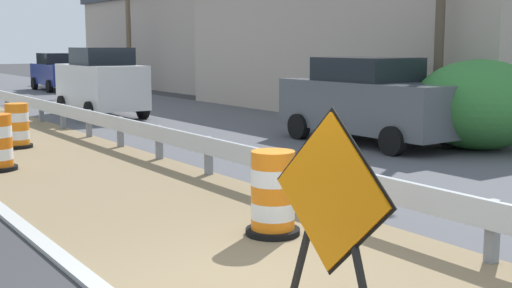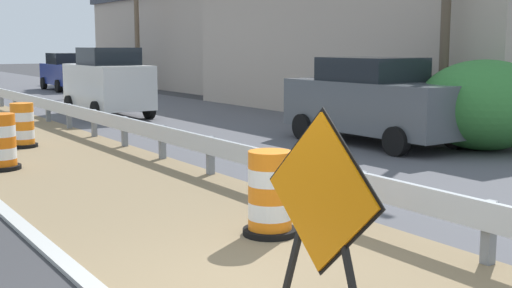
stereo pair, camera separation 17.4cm
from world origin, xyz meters
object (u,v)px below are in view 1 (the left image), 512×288
at_px(car_lead_near_lane, 101,82).
at_px(utility_pole_mid, 128,2).
at_px(warning_sign_diamond, 330,204).
at_px(traffic_barrel_mid, 17,128).
at_px(car_trailing_near_lane, 59,72).
at_px(traffic_barrel_nearest, 273,197).
at_px(car_mid_far_lane, 371,101).

xyz_separation_m(car_lead_near_lane, utility_pole_mid, (5.56, 10.39, 3.31)).
relative_size(warning_sign_diamond, traffic_barrel_mid, 1.81).
height_order(car_trailing_near_lane, utility_pole_mid, utility_pole_mid).
bearing_deg(traffic_barrel_nearest, car_trailing_near_lane, 76.99).
distance_m(warning_sign_diamond, utility_pole_mid, 29.22).
distance_m(traffic_barrel_mid, car_trailing_near_lane, 20.02).
distance_m(car_trailing_near_lane, utility_pole_mid, 5.25).
bearing_deg(traffic_barrel_mid, car_lead_near_lane, 52.37).
relative_size(traffic_barrel_nearest, car_mid_far_lane, 0.22).
bearing_deg(car_mid_far_lane, traffic_barrel_mid, -120.76).
relative_size(traffic_barrel_nearest, traffic_barrel_mid, 1.03).
height_order(traffic_barrel_mid, utility_pole_mid, utility_pole_mid).
height_order(warning_sign_diamond, traffic_barrel_mid, warning_sign_diamond).
relative_size(traffic_barrel_mid, utility_pole_mid, 0.12).
relative_size(warning_sign_diamond, traffic_barrel_nearest, 1.75).
height_order(car_mid_far_lane, utility_pole_mid, utility_pole_mid).
bearing_deg(car_mid_far_lane, car_trailing_near_lane, 178.62).
xyz_separation_m(car_trailing_near_lane, utility_pole_mid, (2.59, -2.97, 3.47)).
relative_size(warning_sign_diamond, utility_pole_mid, 0.22).
xyz_separation_m(car_lead_near_lane, car_trailing_near_lane, (2.98, 13.36, -0.16)).
relative_size(warning_sign_diamond, car_lead_near_lane, 0.45).
bearing_deg(warning_sign_diamond, traffic_barrel_nearest, -117.65).
relative_size(warning_sign_diamond, car_trailing_near_lane, 0.43).
bearing_deg(utility_pole_mid, traffic_barrel_mid, -121.62).
bearing_deg(traffic_barrel_mid, traffic_barrel_nearest, -85.68).
distance_m(car_mid_far_lane, utility_pole_mid, 20.19).
distance_m(traffic_barrel_nearest, traffic_barrel_mid, 9.10).
xyz_separation_m(traffic_barrel_nearest, car_mid_far_lane, (6.52, 5.06, 0.55)).
xyz_separation_m(traffic_barrel_nearest, car_lead_near_lane, (3.44, 14.42, 0.65)).
height_order(traffic_barrel_nearest, car_mid_far_lane, car_mid_far_lane).
bearing_deg(car_lead_near_lane, car_trailing_near_lane, -11.56).
distance_m(traffic_barrel_mid, car_lead_near_lane, 6.79).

